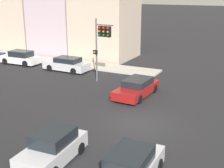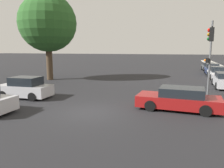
{
  "view_description": "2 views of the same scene",
  "coord_description": "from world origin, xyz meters",
  "px_view_note": "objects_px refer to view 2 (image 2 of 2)",
  "views": [
    {
      "loc": [
        -16.55,
        -6.52,
        7.94
      ],
      "look_at": [
        2.42,
        3.05,
        1.46
      ],
      "focal_mm": 50.0,
      "sensor_mm": 36.0,
      "label": 1
    },
    {
      "loc": [
        4.93,
        -10.97,
        3.52
      ],
      "look_at": [
        0.37,
        3.06,
        1.17
      ],
      "focal_mm": 35.0,
      "sensor_mm": 36.0,
      "label": 2
    }
  ],
  "objects_px": {
    "crossing_car_0": "(179,99)",
    "parked_car_3": "(208,67)",
    "crossing_car_2": "(25,88)",
    "traffic_signal": "(210,42)",
    "parked_car_2": "(212,69)",
    "street_tree": "(48,23)",
    "parked_car_1": "(217,73)"
  },
  "relations": [
    {
      "from": "parked_car_2",
      "to": "parked_car_3",
      "type": "xyz_separation_m",
      "value": [
        0.11,
        5.86,
        -0.07
      ]
    },
    {
      "from": "traffic_signal",
      "to": "parked_car_3",
      "type": "bearing_deg",
      "value": -89.79
    },
    {
      "from": "crossing_car_2",
      "to": "parked_car_3",
      "type": "relative_size",
      "value": 0.97
    },
    {
      "from": "street_tree",
      "to": "parked_car_1",
      "type": "xyz_separation_m",
      "value": [
        18.72,
        6.72,
        -5.72
      ]
    },
    {
      "from": "parked_car_1",
      "to": "parked_car_2",
      "type": "relative_size",
      "value": 1.05
    },
    {
      "from": "street_tree",
      "to": "parked_car_3",
      "type": "height_order",
      "value": "street_tree"
    },
    {
      "from": "street_tree",
      "to": "parked_car_1",
      "type": "distance_m",
      "value": 20.7
    },
    {
      "from": "crossing_car_0",
      "to": "parked_car_3",
      "type": "xyz_separation_m",
      "value": [
        4.18,
        26.47,
        0.0
      ]
    },
    {
      "from": "street_tree",
      "to": "parked_car_3",
      "type": "relative_size",
      "value": 2.38
    },
    {
      "from": "crossing_car_0",
      "to": "crossing_car_2",
      "type": "bearing_deg",
      "value": 3.41
    },
    {
      "from": "street_tree",
      "to": "parked_car_2",
      "type": "distance_m",
      "value": 22.86
    },
    {
      "from": "street_tree",
      "to": "parked_car_1",
      "type": "bearing_deg",
      "value": 19.74
    },
    {
      "from": "parked_car_2",
      "to": "parked_car_3",
      "type": "height_order",
      "value": "parked_car_2"
    },
    {
      "from": "traffic_signal",
      "to": "parked_car_2",
      "type": "distance_m",
      "value": 16.99
    },
    {
      "from": "crossing_car_2",
      "to": "parked_car_1",
      "type": "relative_size",
      "value": 0.86
    },
    {
      "from": "crossing_car_2",
      "to": "parked_car_3",
      "type": "bearing_deg",
      "value": -122.49
    },
    {
      "from": "crossing_car_0",
      "to": "crossing_car_2",
      "type": "relative_size",
      "value": 1.22
    },
    {
      "from": "parked_car_2",
      "to": "parked_car_3",
      "type": "relative_size",
      "value": 1.07
    },
    {
      "from": "traffic_signal",
      "to": "crossing_car_0",
      "type": "relative_size",
      "value": 1.16
    },
    {
      "from": "crossing_car_2",
      "to": "parked_car_3",
      "type": "xyz_separation_m",
      "value": [
        14.96,
        26.61,
        -0.08
      ]
    },
    {
      "from": "crossing_car_0",
      "to": "parked_car_2",
      "type": "height_order",
      "value": "parked_car_2"
    },
    {
      "from": "street_tree",
      "to": "parked_car_2",
      "type": "height_order",
      "value": "street_tree"
    },
    {
      "from": "parked_car_2",
      "to": "crossing_car_2",
      "type": "bearing_deg",
      "value": 144.6
    },
    {
      "from": "parked_car_3",
      "to": "parked_car_1",
      "type": "bearing_deg",
      "value": 177.34
    },
    {
      "from": "parked_car_1",
      "to": "crossing_car_0",
      "type": "bearing_deg",
      "value": 163.87
    },
    {
      "from": "crossing_car_2",
      "to": "parked_car_1",
      "type": "distance_m",
      "value": 21.58
    },
    {
      "from": "crossing_car_0",
      "to": "parked_car_2",
      "type": "bearing_deg",
      "value": -98.49
    },
    {
      "from": "street_tree",
      "to": "crossing_car_2",
      "type": "distance_m",
      "value": 11.29
    },
    {
      "from": "traffic_signal",
      "to": "parked_car_3",
      "type": "xyz_separation_m",
      "value": [
        2.27,
        22.38,
        -3.38
      ]
    },
    {
      "from": "parked_car_1",
      "to": "parked_car_3",
      "type": "relative_size",
      "value": 1.12
    },
    {
      "from": "crossing_car_2",
      "to": "traffic_signal",
      "type": "bearing_deg",
      "value": -164.72
    },
    {
      "from": "crossing_car_0",
      "to": "parked_car_1",
      "type": "relative_size",
      "value": 1.05
    }
  ]
}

